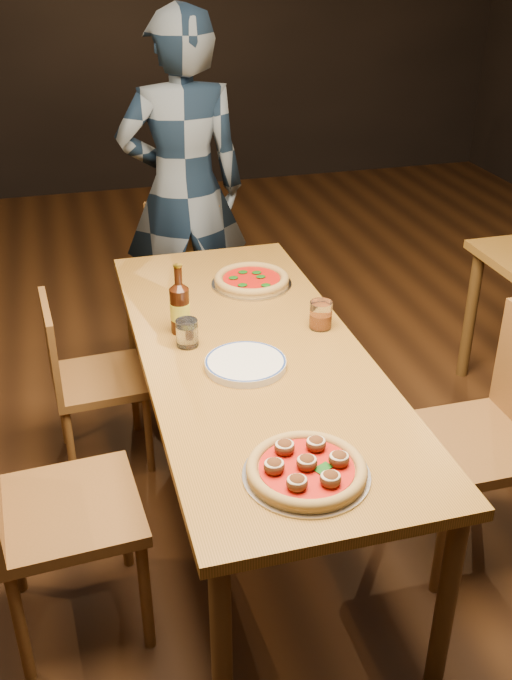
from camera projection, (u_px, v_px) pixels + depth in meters
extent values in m
plane|color=black|center=(253.00, 509.00, 3.12)|extent=(9.00, 9.00, 0.00)
plane|color=black|center=(111.00, 11.00, 6.21)|extent=(7.00, 0.00, 7.00)
cube|color=brown|center=(252.00, 355.00, 2.77)|extent=(0.80, 2.00, 0.04)
cylinder|color=#513617|center=(222.00, 654.00, 2.08)|extent=(0.06, 0.06, 0.71)
cylinder|color=#513617|center=(135.00, 338.00, 3.67)|extent=(0.06, 0.06, 0.71)
cylinder|color=#513617|center=(446.00, 603.00, 2.23)|extent=(0.06, 0.06, 0.71)
cylinder|color=#513617|center=(269.00, 322.00, 3.83)|extent=(0.06, 0.06, 0.71)
cylinder|color=#513617|center=(470.00, 315.00, 3.89)|extent=(0.06, 0.06, 0.71)
cylinder|color=#B7B7BF|center=(306.00, 475.00, 2.13)|extent=(0.36, 0.36, 0.01)
cylinder|color=tan|center=(306.00, 471.00, 2.12)|extent=(0.34, 0.34, 0.02)
torus|color=tan|center=(307.00, 469.00, 2.12)|extent=(0.34, 0.34, 0.03)
cylinder|color=#A30A09|center=(307.00, 468.00, 2.12)|extent=(0.27, 0.27, 0.00)
cylinder|color=#B7B7BF|center=(252.00, 284.00, 3.27)|extent=(0.35, 0.35, 0.01)
cylinder|color=tan|center=(252.00, 281.00, 3.26)|extent=(0.32, 0.32, 0.02)
torus|color=tan|center=(252.00, 279.00, 3.26)|extent=(0.32, 0.32, 0.04)
cylinder|color=#A30A09|center=(252.00, 278.00, 3.26)|extent=(0.25, 0.25, 0.00)
cylinder|color=white|center=(246.00, 364.00, 2.65)|extent=(0.29, 0.29, 0.03)
cylinder|color=black|center=(180.00, 311.00, 2.85)|extent=(0.07, 0.07, 0.18)
cylinder|color=black|center=(178.00, 278.00, 2.78)|extent=(0.03, 0.03, 0.09)
cylinder|color=yellow|center=(180.00, 311.00, 2.85)|extent=(0.08, 0.08, 0.07)
cylinder|color=white|center=(187.00, 333.00, 2.77)|extent=(0.08, 0.08, 0.10)
cylinder|color=#A04512|center=(321.00, 315.00, 2.90)|extent=(0.09, 0.09, 0.11)
imported|color=black|center=(184.00, 191.00, 3.92)|extent=(0.67, 0.45, 1.81)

